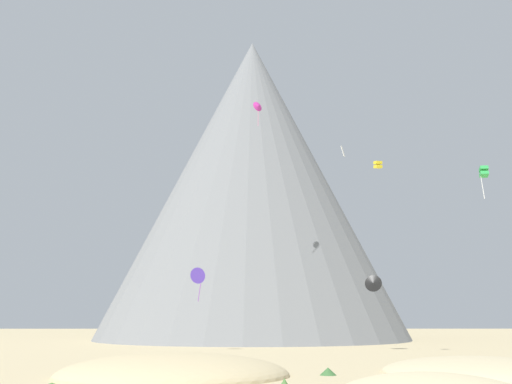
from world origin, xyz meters
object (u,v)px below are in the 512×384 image
Objects in this scene: kite_indigo_low at (198,276)px; kite_yellow_mid at (378,165)px; rock_massif at (251,202)px; kite_white_mid at (343,151)px; kite_magenta_high at (258,106)px; kite_black_low at (373,283)px; kite_green_mid at (484,172)px; bush_mid_center at (328,371)px; bush_ridge_crest at (455,363)px; bush_low_patch at (215,374)px.

kite_indigo_low is 4.34× the size of kite_yellow_mid.
rock_massif reaches higher than kite_white_mid.
kite_magenta_high is at bearing 109.32° from kite_yellow_mid.
kite_black_low is 0.66× the size of kite_green_mid.
bush_mid_center is 56.28m from kite_magenta_high.
kite_white_mid is 0.39× the size of kite_green_mid.
rock_massif is 63.88m from kite_green_mid.
kite_white_mid is 0.58× the size of kite_black_low.
bush_ridge_crest is 74.16m from rock_massif.
rock_massif is at bearing 88.70° from kite_yellow_mid.
bush_low_patch is 42.10m from kite_black_low.
bush_mid_center is at bearing -133.18° from kite_green_mid.
rock_massif is at bearing 121.02° from kite_green_mid.
kite_white_mid is 19.17m from kite_black_low.
kite_magenta_high is 1.70× the size of kite_black_low.
bush_low_patch is 57.48m from kite_magenta_high.
bush_low_patch is at bearing -99.75° from kite_black_low.
kite_black_low is (16.53, -39.02, -18.11)m from rock_massif.
kite_white_mid is at bearing 62.46° from bush_low_patch.
bush_low_patch is at bearing 116.89° from kite_indigo_low.
rock_massif reaches higher than bush_mid_center.
kite_black_low is (10.46, 34.89, 8.56)m from bush_mid_center.
kite_black_low is (5.05, 9.57, -15.83)m from kite_white_mid.
kite_magenta_high reaches higher than kite_yellow_mid.
bush_low_patch is 39.01m from kite_white_mid.
kite_magenta_high reaches higher than bush_ridge_crest.
kite_yellow_mid is (22.61, -9.97, 12.88)m from kite_indigo_low.
kite_white_mid reaches higher than kite_indigo_low.
bush_ridge_crest is 29.09m from kite_black_low.
kite_white_mid reaches higher than bush_low_patch.
kite_green_mid is (24.15, -27.12, -16.72)m from kite_magenta_high.
bush_mid_center is at bearing -130.11° from kite_yellow_mid.
kite_yellow_mid is (9.51, 24.29, 22.40)m from bush_mid_center.
bush_ridge_crest is 22.53m from bush_low_patch.
kite_indigo_low is (-8.13, -8.53, -26.70)m from kite_magenta_high.
kite_yellow_mid reaches higher than kite_green_mid.
kite_indigo_low reaches higher than bush_low_patch.
kite_black_low is at bearing 62.39° from bush_low_patch.
kite_black_low is at bearing -158.66° from kite_indigo_low.
kite_magenta_high reaches higher than kite_green_mid.
kite_black_low reaches higher than bush_mid_center.
kite_yellow_mid is (4.10, -1.03, -1.99)m from kite_white_mid.
kite_black_low is at bearing 73.31° from bush_mid_center.
rock_massif is 17.34× the size of kite_indigo_low.
bush_ridge_crest is at bearing -121.90° from kite_green_mid.
bush_ridge_crest is 28.28m from kite_yellow_mid.
bush_ridge_crest is at bearing 22.79° from bush_low_patch.
bush_low_patch is at bearing -169.38° from bush_mid_center.
kite_indigo_low is at bearing -160.60° from kite_black_low.
kite_white_mid is 4.67m from kite_yellow_mid.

